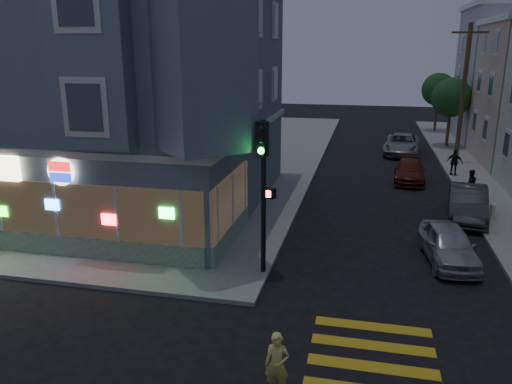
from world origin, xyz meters
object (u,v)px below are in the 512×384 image
(fire_hydrant, at_px, (493,210))
(parked_car_b, at_px, (467,203))
(street_tree_far, at_px, (438,90))
(parked_car_d, at_px, (402,144))
(utility_pole, at_px, (463,93))
(traffic_signal, at_px, (263,173))
(running_child, at_px, (277,364))
(pedestrian_a, at_px, (470,184))
(parked_car_a, at_px, (448,245))
(street_tree_near, at_px, (451,98))
(parked_car_c, at_px, (410,171))
(pedestrian_b, at_px, (455,162))

(fire_hydrant, bearing_deg, parked_car_b, 171.66)
(street_tree_far, bearing_deg, parked_car_d, -107.72)
(utility_pole, height_order, traffic_signal, utility_pole)
(running_child, bearing_deg, pedestrian_a, 64.84)
(pedestrian_a, distance_m, parked_car_a, 8.51)
(street_tree_near, relative_size, traffic_signal, 1.01)
(street_tree_near, height_order, parked_car_c, street_tree_near)
(street_tree_far, distance_m, parked_car_d, 12.25)
(pedestrian_a, height_order, fire_hydrant, pedestrian_a)
(utility_pole, relative_size, parked_car_c, 2.13)
(running_child, xyz_separation_m, fire_hydrant, (7.40, 13.68, -0.22))
(pedestrian_a, bearing_deg, traffic_signal, 41.12)
(street_tree_near, bearing_deg, utility_pole, -91.91)
(pedestrian_a, height_order, traffic_signal, traffic_signal)
(parked_car_a, height_order, parked_car_b, parked_car_b)
(street_tree_near, height_order, street_tree_far, same)
(pedestrian_b, relative_size, parked_car_d, 0.30)
(utility_pole, height_order, fire_hydrant, utility_pole)
(street_tree_near, bearing_deg, pedestrian_b, -95.22)
(street_tree_far, relative_size, parked_car_d, 1.00)
(parked_car_a, height_order, parked_car_c, parked_car_a)
(pedestrian_a, bearing_deg, parked_car_d, -88.12)
(parked_car_c, bearing_deg, fire_hydrant, -60.97)
(parked_car_d, bearing_deg, parked_car_b, -75.69)
(parked_car_c, height_order, traffic_signal, traffic_signal)
(pedestrian_a, xyz_separation_m, parked_car_b, (-0.60, -2.96, -0.15))
(running_child, relative_size, traffic_signal, 0.29)
(traffic_signal, bearing_deg, running_child, -57.06)
(parked_car_b, bearing_deg, pedestrian_b, 93.35)
(parked_car_b, height_order, fire_hydrant, parked_car_b)
(parked_car_d, bearing_deg, parked_car_a, -82.23)
(utility_pole, relative_size, fire_hydrant, 11.96)
(utility_pole, bearing_deg, street_tree_near, 88.09)
(pedestrian_a, distance_m, parked_car_b, 3.03)
(pedestrian_a, height_order, parked_car_d, pedestrian_a)
(pedestrian_a, distance_m, traffic_signal, 14.13)
(running_child, height_order, pedestrian_a, pedestrian_a)
(parked_car_b, bearing_deg, fire_hydrant, -0.73)
(running_child, distance_m, fire_hydrant, 15.55)
(pedestrian_b, xyz_separation_m, parked_car_b, (-0.60, -8.05, -0.19))
(street_tree_near, xyz_separation_m, parked_car_d, (-3.60, -3.27, -3.20))
(traffic_signal, height_order, fire_hydrant, traffic_signal)
(parked_car_c, distance_m, traffic_signal, 15.88)
(pedestrian_b, height_order, parked_car_b, pedestrian_b)
(pedestrian_a, distance_m, parked_car_d, 11.97)
(street_tree_far, height_order, parked_car_d, street_tree_far)
(utility_pole, distance_m, parked_car_b, 12.63)
(street_tree_far, relative_size, pedestrian_b, 3.31)
(pedestrian_a, bearing_deg, parked_car_c, -63.58)
(parked_car_d, xyz_separation_m, traffic_signal, (-5.78, -22.62, 2.95))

